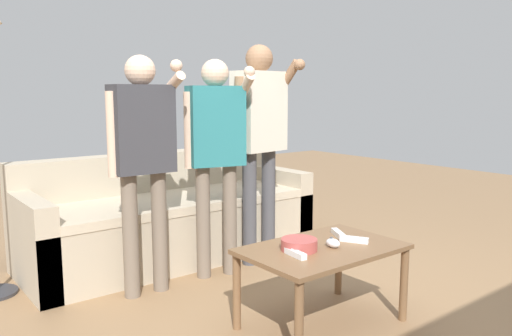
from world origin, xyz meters
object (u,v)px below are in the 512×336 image
at_px(coffee_table, 322,257).
at_px(player_center, 216,142).
at_px(snack_bowl, 299,244).
at_px(game_remote_wand_near, 338,234).
at_px(couch, 170,220).
at_px(player_right, 260,128).
at_px(player_left, 143,147).
at_px(game_remote_wand_far, 295,253).
at_px(game_remote_nunchuk, 333,243).
at_px(game_remote_wand_spare, 354,240).

bearing_deg(coffee_table, player_center, 91.21).
xyz_separation_m(snack_bowl, game_remote_wand_near, (0.35, 0.05, -0.01)).
height_order(couch, player_right, player_right).
relative_size(coffee_table, snack_bowl, 4.47).
xyz_separation_m(snack_bowl, player_left, (-0.41, 0.96, 0.46)).
distance_m(coffee_table, game_remote_wand_far, 0.24).
distance_m(game_remote_nunchuk, player_right, 1.27).
bearing_deg(game_remote_wand_far, game_remote_nunchuk, -2.32).
xyz_separation_m(player_left, player_right, (0.95, 0.06, 0.07)).
distance_m(couch, game_remote_nunchuk, 1.62).
relative_size(player_center, game_remote_wand_far, 9.65).
bearing_deg(coffee_table, snack_bowl, 165.80).
xyz_separation_m(game_remote_nunchuk, game_remote_wand_near, (0.18, 0.13, -0.01)).
bearing_deg(player_center, snack_bowl, -97.08).
relative_size(couch, coffee_table, 2.57).
xyz_separation_m(game_remote_nunchuk, game_remote_wand_far, (-0.26, 0.01, -0.01)).
xyz_separation_m(couch, game_remote_wand_near, (0.29, -1.47, 0.17)).
bearing_deg(game_remote_wand_near, couch, 101.07).
distance_m(coffee_table, player_right, 1.29).
height_order(couch, player_center, player_center).
bearing_deg(player_right, game_remote_wand_near, -100.89).
bearing_deg(couch, coffee_table, -87.31).
distance_m(couch, game_remote_wand_near, 1.51).
xyz_separation_m(coffee_table, game_remote_wand_spare, (0.20, -0.05, 0.07)).
relative_size(game_remote_nunchuk, game_remote_wand_spare, 0.57).
relative_size(couch, snack_bowl, 11.46).
bearing_deg(game_remote_wand_far, player_right, 59.94).
bearing_deg(coffee_table, game_remote_wand_near, 22.58).
xyz_separation_m(snack_bowl, game_remote_wand_spare, (0.34, -0.08, -0.01)).
relative_size(coffee_table, player_right, 0.53).
bearing_deg(game_remote_wand_spare, couch, 99.47).
relative_size(game_remote_nunchuk, player_center, 0.06).
bearing_deg(game_remote_wand_spare, player_left, 125.70).
bearing_deg(coffee_table, game_remote_nunchuk, -50.91).
relative_size(player_right, game_remote_wand_near, 10.51).
height_order(snack_bowl, game_remote_nunchuk, snack_bowl).
bearing_deg(player_left, game_remote_wand_near, -49.64).
relative_size(game_remote_nunchuk, player_right, 0.06).
distance_m(player_center, game_remote_wand_spare, 1.16).
bearing_deg(couch, game_remote_wand_far, -95.46).
relative_size(coffee_table, game_remote_wand_near, 5.61).
height_order(player_right, game_remote_wand_spare, player_right).
height_order(player_right, game_remote_wand_near, player_right).
bearing_deg(snack_bowl, game_remote_wand_spare, -14.04).
relative_size(coffee_table, game_remote_nunchuk, 9.70).
bearing_deg(game_remote_wand_spare, player_right, 79.47).
xyz_separation_m(couch, coffee_table, (0.07, -1.56, 0.09)).
bearing_deg(coffee_table, couch, 92.69).
height_order(couch, game_remote_wand_near, couch).
bearing_deg(game_remote_wand_near, game_remote_wand_far, -164.69).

